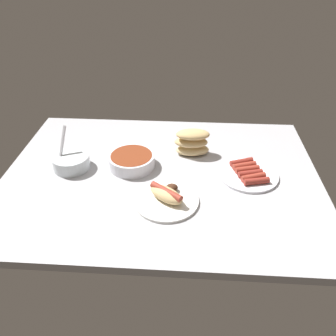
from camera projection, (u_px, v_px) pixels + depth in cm
name	position (u px, v px, depth cm)	size (l,w,h in cm)	color
ground_plane	(161.00, 178.00, 133.29)	(120.00, 90.00, 3.00)	#B2B2B7
plate_sausages	(248.00, 173.00, 131.17)	(22.59, 22.59, 3.37)	white
plate_hotdog_assembled	(167.00, 197.00, 118.35)	(22.31, 22.31, 5.61)	white
bowl_coleslaw	(71.00, 161.00, 134.72)	(14.32, 14.32, 15.61)	silver
bread_stack	(192.00, 142.00, 142.08)	(14.89, 9.23, 10.80)	#E5C689
bowl_chili	(132.00, 160.00, 135.55)	(17.98, 17.98, 5.17)	white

